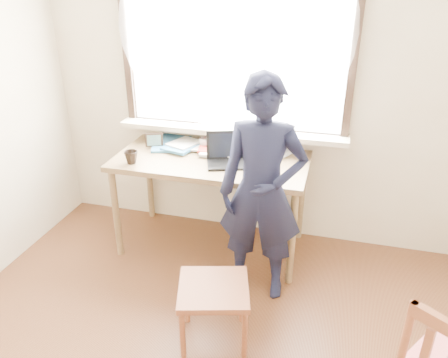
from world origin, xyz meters
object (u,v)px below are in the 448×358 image
(desk, at_px, (211,168))
(work_chair, at_px, (214,295))
(laptop, at_px, (228,156))
(mug_dark, at_px, (131,157))
(person, at_px, (262,192))
(mug_white, at_px, (206,143))

(desk, bearing_deg, work_chair, -72.80)
(laptop, xyz_separation_m, work_chair, (0.16, -0.97, -0.49))
(mug_dark, distance_m, work_chair, 1.24)
(work_chair, relative_size, person, 0.32)
(laptop, relative_size, person, 0.25)
(laptop, bearing_deg, work_chair, -80.34)
(mug_dark, height_order, person, person)
(mug_dark, xyz_separation_m, person, (1.02, -0.19, -0.06))
(desk, distance_m, laptop, 0.20)
(desk, height_order, person, person)
(desk, xyz_separation_m, mug_dark, (-0.55, -0.24, 0.13))
(laptop, xyz_separation_m, person, (0.33, -0.39, -0.06))
(mug_dark, relative_size, person, 0.07)
(desk, relative_size, laptop, 3.81)
(mug_white, relative_size, person, 0.07)
(mug_white, bearing_deg, laptop, -43.74)
(mug_dark, bearing_deg, laptop, 16.70)
(mug_white, relative_size, mug_dark, 1.07)
(mug_white, xyz_separation_m, mug_dark, (-0.44, -0.45, 0.00))
(desk, height_order, mug_white, mug_white)
(laptop, bearing_deg, mug_white, 136.26)
(desk, bearing_deg, person, -42.08)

